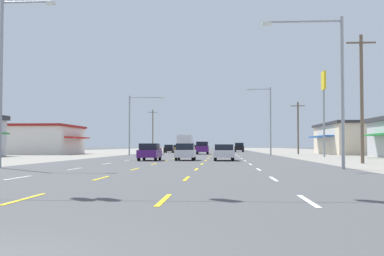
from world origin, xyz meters
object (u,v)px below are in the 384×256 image
Objects in this scene: hatchback_far_left_midfar at (155,149)px; streetlight_right_row_1 at (268,116)px; streetlight_left_row_1 at (134,119)px; streetlight_left_row_0 at (6,71)px; hatchback_far_left_farthest at (169,149)px; streetlight_right_row_0 at (333,78)px; hatchback_inner_left_nearest at (150,152)px; suv_far_right_distant_a at (239,147)px; sedan_inner_right_near at (224,152)px; box_truck_inner_left_farther at (185,143)px; suv_center_turn_far at (202,148)px; hatchback_inner_left_distant_c at (197,148)px; pole_sign_right_row_1 at (324,94)px; hatchback_far_left_distant_b at (176,148)px; hatchback_center_turn_mid at (186,152)px.

streetlight_right_row_1 is at bearing -15.57° from hatchback_far_left_midfar.
streetlight_left_row_1 reaches higher than hatchback_far_left_midfar.
streetlight_left_row_0 reaches higher than streetlight_right_row_1.
streetlight_right_row_0 reaches higher than hatchback_far_left_farthest.
suv_far_right_distant_a is at bearing 80.44° from hatchback_inner_left_nearest.
streetlight_right_row_0 is (2.60, -75.57, 4.21)m from suv_far_right_distant_a.
streetlight_right_row_1 reaches higher than sedan_inner_right_near.
suv_center_turn_far is at bearing -70.81° from box_truck_inner_left_farther.
hatchback_inner_left_distant_c is (3.10, 41.94, 0.00)m from hatchback_far_left_farthest.
streetlight_right_row_0 is 0.91× the size of streetlight_right_row_1.
streetlight_left_row_1 is (-2.75, -21.43, 4.37)m from hatchback_far_left_farthest.
pole_sign_right_row_1 is 1.19× the size of streetlight_left_row_1.
suv_far_right_distant_a is 0.48× the size of pole_sign_right_row_1.
pole_sign_right_row_1 is (15.22, -17.47, 6.51)m from suv_center_turn_far.
box_truck_inner_left_farther is 23.47m from hatchback_far_left_distant_b.
streetlight_left_row_1 is at bearing 180.00° from streetlight_right_row_1.
hatchback_far_left_distant_b is 40.38m from streetlight_left_row_1.
hatchback_center_turn_mid is 41.51m from box_truck_inner_left_farther.
hatchback_center_turn_mid is 60.75m from suv_far_right_distant_a.
streetlight_left_row_1 is (-24.87, 10.53, -2.39)m from pole_sign_right_row_1.
streetlight_right_row_1 reaches higher than hatchback_far_left_distant_b.
hatchback_inner_left_nearest is at bearing -96.10° from suv_center_turn_far.
streetlight_left_row_0 is at bearing -122.62° from hatchback_center_turn_mid.
streetlight_left_row_1 is (-12.89, 24.67, 4.40)m from sedan_inner_right_near.
streetlight_left_row_0 is at bearing -180.00° from streetlight_right_row_0.
hatchback_inner_left_nearest is at bearing -89.94° from box_truck_inner_left_farther.
suv_far_right_distant_a reaches higher than hatchback_far_left_farthest.
box_truck_inner_left_farther is 18.33m from streetlight_left_row_1.
hatchback_far_left_farthest is at bearing 127.72° from streetlight_right_row_1.
streetlight_right_row_0 is 1.03× the size of streetlight_left_row_1.
sedan_inner_right_near is at bearing 112.52° from streetlight_right_row_0.
streetlight_left_row_0 reaches higher than hatchback_center_turn_mid.
streetlight_left_row_1 is (-5.85, -63.37, 4.37)m from hatchback_inner_left_distant_c.
pole_sign_right_row_1 reaches higher than hatchback_inner_left_distant_c.
suv_far_right_distant_a reaches higher than hatchback_far_left_distant_b.
hatchback_far_left_midfar is 58.74m from hatchback_inner_left_distant_c.
hatchback_inner_left_nearest is at bearing -166.12° from hatchback_center_turn_mid.
streetlight_right_row_1 is at bearing 63.61° from streetlight_left_row_0.
hatchback_center_turn_mid is at bearing -85.53° from box_truck_inner_left_farther.
hatchback_inner_left_nearest reaches higher than sedan_inner_right_near.
hatchback_center_turn_mid is 87.86m from hatchback_inner_left_distant_c.
pole_sign_right_row_1 reaches higher than sedan_inner_right_near.
streetlight_right_row_1 is at bearing -85.52° from suv_far_right_distant_a.
hatchback_center_turn_mid is at bearing 57.38° from streetlight_left_row_0.
hatchback_inner_left_distant_c is 64.96m from streetlight_right_row_1.
hatchback_far_left_farthest is at bearing 88.72° from hatchback_far_left_midfar.
streetlight_right_row_1 is (-5.54, 10.53, -2.00)m from pole_sign_right_row_1.
hatchback_far_left_farthest is 1.00× the size of hatchback_far_left_distant_b.
hatchback_far_left_distant_b is at bearing 99.25° from sedan_inner_right_near.
streetlight_left_row_1 is at bearing -95.27° from hatchback_inner_left_distant_c.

